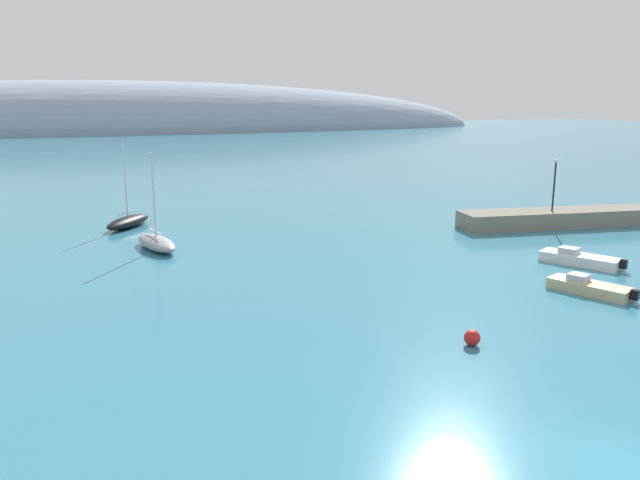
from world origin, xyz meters
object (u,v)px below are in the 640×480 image
at_px(sailboat_black_mid_mooring, 128,221).
at_px(mooring_buoy_red, 472,338).
at_px(harbor_lamp_post, 555,180).
at_px(sailboat_grey_near_shore, 157,242).
at_px(motorboat_white_foreground, 579,259).
at_px(motorboat_sand_alongside_breakwater, 589,287).

xyz_separation_m(sailboat_black_mid_mooring, mooring_buoy_red, (11.50, -35.74, -0.17)).
bearing_deg(harbor_lamp_post, sailboat_grey_near_shore, 170.51).
bearing_deg(sailboat_black_mid_mooring, mooring_buoy_red, -123.05).
bearing_deg(motorboat_white_foreground, motorboat_sand_alongside_breakwater, 113.06).
distance_m(sailboat_grey_near_shore, mooring_buoy_red, 27.90).
bearing_deg(harbor_lamp_post, motorboat_white_foreground, -125.84).
bearing_deg(motorboat_sand_alongside_breakwater, sailboat_grey_near_shore, 24.72).
relative_size(sailboat_black_mid_mooring, motorboat_sand_alongside_breakwater, 1.48).
relative_size(motorboat_sand_alongside_breakwater, harbor_lamp_post, 1.09).
bearing_deg(motorboat_sand_alongside_breakwater, sailboat_black_mid_mooring, 15.48).
distance_m(motorboat_white_foreground, harbor_lamp_post, 14.09).
bearing_deg(mooring_buoy_red, motorboat_white_foreground, 29.15).
height_order(motorboat_sand_alongside_breakwater, mooring_buoy_red, motorboat_sand_alongside_breakwater).
bearing_deg(harbor_lamp_post, sailboat_black_mid_mooring, 156.27).
xyz_separation_m(mooring_buoy_red, harbor_lamp_post, (24.21, 20.04, 4.03)).
bearing_deg(sailboat_grey_near_shore, motorboat_sand_alongside_breakwater, 34.61).
distance_m(sailboat_black_mid_mooring, harbor_lamp_post, 39.20).
bearing_deg(motorboat_white_foreground, mooring_buoy_red, 94.03).
bearing_deg(motorboat_sand_alongside_breakwater, harbor_lamp_post, -58.32).
bearing_deg(sailboat_black_mid_mooring, motorboat_sand_alongside_breakwater, -104.97).
height_order(motorboat_white_foreground, mooring_buoy_red, motorboat_white_foreground).
bearing_deg(sailboat_grey_near_shore, mooring_buoy_red, 11.61).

